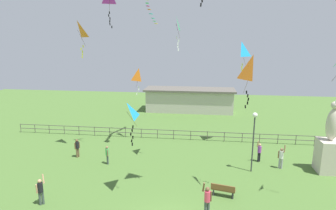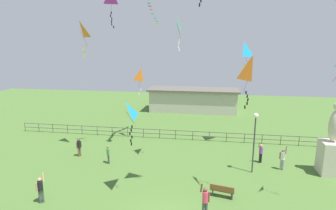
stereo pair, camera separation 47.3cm
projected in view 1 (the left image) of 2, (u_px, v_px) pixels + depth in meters
statue_monument at (329, 149)px, 20.37m from camera, size 1.55×1.55×5.39m
lamppost at (254, 129)px, 20.09m from camera, size 0.36×0.36×4.57m
park_bench at (223, 190)px, 17.30m from camera, size 1.55×0.72×0.85m
person_1 at (259, 151)px, 22.32m from camera, size 0.46×0.34×1.82m
person_2 at (207, 199)px, 15.25m from camera, size 0.56×0.33×2.05m
person_3 at (77, 147)px, 23.21m from camera, size 0.31×0.41×1.58m
person_4 at (107, 154)px, 21.89m from camera, size 0.28×0.40×1.50m
person_5 at (41, 190)px, 16.33m from camera, size 0.50×0.40×1.92m
person_6 at (281, 157)px, 21.08m from camera, size 0.47×0.40×1.95m
kite_0 at (78, 30)px, 22.42m from camera, size 1.26×1.23×2.99m
kite_1 at (127, 113)px, 16.60m from camera, size 0.95×1.16×2.62m
kite_2 at (252, 69)px, 16.25m from camera, size 1.01×1.22×3.15m
kite_3 at (139, 76)px, 26.67m from camera, size 1.08×0.87×2.54m
kite_5 at (241, 50)px, 24.67m from camera, size 1.19×1.22×2.95m
kite_6 at (176, 24)px, 20.00m from camera, size 0.44×1.01×2.49m
waterfront_railing at (183, 134)px, 27.51m from camera, size 36.01×0.06×0.95m
pavilion_building at (189, 100)px, 38.91m from camera, size 12.47×4.15×3.21m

